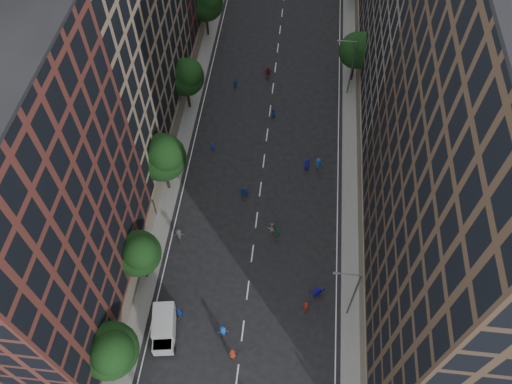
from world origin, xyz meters
TOP-DOWN VIEW (x-y plane):
  - ground at (0.00, 40.00)m, footprint 240.00×240.00m
  - sidewalk_left at (-12.00, 47.50)m, footprint 4.00×105.00m
  - sidewalk_right at (12.00, 47.50)m, footprint 4.00×105.00m
  - bldg_left_a at (-19.00, 11.00)m, footprint 14.00×22.00m
  - bldg_left_b at (-19.00, 35.00)m, footprint 14.00×26.00m
  - bldg_right_a at (19.00, 15.00)m, footprint 14.00×30.00m
  - tree_left_0 at (-11.01, 3.85)m, footprint 5.20×5.20m
  - tree_left_1 at (-11.02, 13.86)m, footprint 4.80×4.80m
  - tree_left_2 at (-10.99, 25.83)m, footprint 5.60×5.60m
  - tree_left_3 at (-11.02, 39.85)m, footprint 5.00×5.00m
  - tree_left_4 at (-11.00, 55.84)m, footprint 5.40×5.40m
  - tree_right_a at (11.38, 47.85)m, footprint 5.00×5.00m
  - streetlamp_near at (10.37, 12.00)m, footprint 2.64×0.22m
  - streetlamp_far at (10.37, 45.00)m, footprint 2.64×0.22m
  - cargo_van at (-7.82, 8.00)m, footprint 2.93×5.04m
  - skater_3 at (-1.90, 8.41)m, footprint 1.24×0.90m
  - skater_4 at (-6.62, 9.83)m, footprint 1.18×0.87m
  - skater_5 at (7.40, 13.54)m, footprint 1.89×1.15m
  - skater_6 at (-0.67, 6.32)m, footprint 0.97×0.82m
  - skater_7 at (6.26, 11.93)m, footprint 0.76×0.63m
  - skater_8 at (1.87, 21.01)m, footprint 0.92×0.77m
  - skater_9 at (-8.50, 19.04)m, footprint 1.25×0.81m
  - skater_10 at (2.67, 20.34)m, footprint 1.06×0.44m
  - skater_11 at (-1.82, 25.61)m, footprint 1.64×0.58m
  - skater_12 at (5.47, 30.86)m, footprint 0.98×0.82m
  - skater_13 at (-6.72, 32.42)m, footprint 0.67×0.57m
  - skater_14 at (0.46, 39.25)m, footprint 0.89×0.78m
  - skater_15 at (6.92, 31.03)m, footprint 1.24×0.89m
  - skater_16 at (-5.34, 44.37)m, footprint 0.96×0.58m
  - skater_17 at (-0.91, 47.29)m, footprint 1.65×0.97m

SIDE VIEW (x-z plane):
  - ground at x=0.00m, z-range 0.00..0.00m
  - sidewalk_left at x=-12.00m, z-range 0.00..0.15m
  - sidewalk_right at x=12.00m, z-range 0.00..0.15m
  - skater_16 at x=-5.34m, z-range 0.00..1.53m
  - skater_14 at x=0.46m, z-range 0.00..1.53m
  - skater_13 at x=-6.72m, z-range 0.00..1.56m
  - skater_6 at x=-0.67m, z-range 0.00..1.68m
  - skater_17 at x=-0.91m, z-range 0.00..1.70m
  - skater_8 at x=1.87m, z-range 0.00..1.72m
  - skater_12 at x=5.47m, z-range 0.00..1.72m
  - skater_3 at x=-1.90m, z-range 0.00..1.73m
  - skater_15 at x=6.92m, z-range 0.00..1.74m
  - skater_11 at x=-1.82m, z-range 0.00..1.75m
  - skater_7 at x=6.26m, z-range 0.00..1.80m
  - skater_10 at x=2.67m, z-range 0.00..1.80m
  - skater_9 at x=-8.50m, z-range 0.00..1.84m
  - skater_4 at x=-6.62m, z-range 0.00..1.86m
  - skater_5 at x=7.40m, z-range 0.00..1.94m
  - cargo_van at x=-7.82m, z-range 0.07..2.61m
  - streetlamp_near at x=10.37m, z-range 0.64..9.70m
  - streetlamp_far at x=10.37m, z-range 0.64..9.70m
  - tree_left_1 at x=-11.02m, z-range 1.45..9.66m
  - tree_right_a at x=11.38m, z-range 1.43..9.83m
  - tree_left_3 at x=-11.02m, z-range 1.53..10.11m
  - tree_left_0 at x=-11.01m, z-range 1.54..10.37m
  - tree_left_4 at x=-11.00m, z-range 1.56..10.63m
  - tree_left_2 at x=-10.99m, z-range 1.63..11.08m
  - bldg_left_a at x=-19.00m, z-range 0.00..30.00m
  - bldg_left_b at x=-19.00m, z-range 0.00..34.00m
  - bldg_right_a at x=19.00m, z-range 0.00..36.00m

